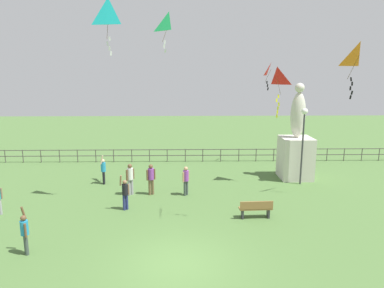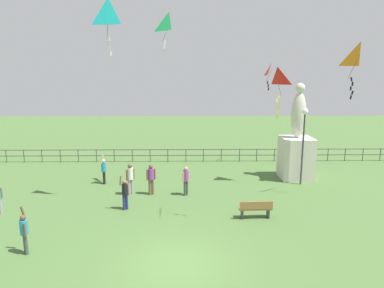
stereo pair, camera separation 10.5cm
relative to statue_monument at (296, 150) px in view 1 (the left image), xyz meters
The scene contains 16 objects.
ground_plane 12.33m from the statue_monument, 125.67° to the right, with size 80.00×80.00×0.00m, color #4C7038.
statue_monument is the anchor object (origin of this frame).
lamppost 1.91m from the statue_monument, 91.30° to the right, with size 0.36×0.36×4.50m.
park_bench 7.20m from the statue_monument, 120.85° to the right, with size 1.52×0.48×0.85m.
person_1 10.95m from the statue_monument, 153.02° to the right, with size 0.45×0.32×1.76m.
person_2 11.72m from the statue_monument, behind, with size 0.28×0.47×1.77m.
person_3 7.48m from the statue_monument, 156.27° to the right, with size 0.36×0.38×1.60m.
person_4 10.22m from the statue_monument, 163.61° to the right, with size 0.40×0.39×1.73m.
person_5 9.16m from the statue_monument, 161.82° to the right, with size 0.47×0.31×1.69m.
person_6 15.63m from the statue_monument, 144.31° to the right, with size 0.31×0.47×1.78m.
kite_1 4.93m from the statue_monument, 138.07° to the right, with size 1.10×1.08×2.73m.
kite_3 6.87m from the statue_monument, 69.02° to the right, with size 1.24×1.03×2.71m.
kite_5 13.27m from the statue_monument, 159.24° to the right, with size 1.07×0.62×2.58m.
kite_6 5.88m from the statue_monument, 106.73° to the left, with size 0.74×1.07×1.84m.
kite_7 10.63m from the statue_monument, 167.43° to the right, with size 1.05×1.08×2.05m.
waterfront_railing 8.59m from the statue_monument, 151.23° to the left, with size 36.05×0.06×0.95m.
Camera 1 is at (0.26, -11.31, 6.68)m, focal length 33.32 mm.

